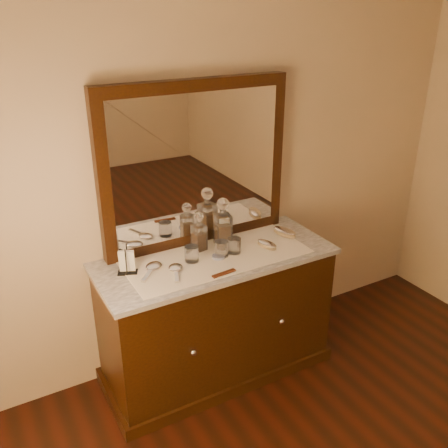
{
  "coord_description": "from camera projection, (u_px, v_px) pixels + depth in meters",
  "views": [
    {
      "loc": [
        -1.22,
        -0.33,
        2.24
      ],
      "look_at": [
        0.0,
        1.85,
        1.1
      ],
      "focal_mm": 39.39,
      "sensor_mm": 36.0,
      "label": 1
    }
  ],
  "objects": [
    {
      "name": "knob_left",
      "position": [
        193.0,
        352.0,
        2.74
      ],
      "size": [
        0.04,
        0.04,
        0.04
      ],
      "primitive_type": "sphere",
      "color": "silver",
      "rests_on": "dresser_cabinet"
    },
    {
      "name": "marble_top",
      "position": [
        216.0,
        258.0,
        2.94
      ],
      "size": [
        1.44,
        0.59,
        0.03
      ],
      "primitive_type": "cube",
      "color": "white",
      "rests_on": "dresser_cabinet"
    },
    {
      "name": "comb",
      "position": [
        224.0,
        273.0,
        2.73
      ],
      "size": [
        0.15,
        0.04,
        0.01
      ],
      "primitive_type": "cube",
      "rotation": [
        0.0,
        0.0,
        0.09
      ],
      "color": "maroon",
      "rests_on": "lace_runner"
    },
    {
      "name": "decanter_left",
      "position": [
        199.0,
        235.0,
        2.97
      ],
      "size": [
        0.08,
        0.08,
        0.25
      ],
      "color": "#8C5014",
      "rests_on": "lace_runner"
    },
    {
      "name": "dresser_cabinet",
      "position": [
        216.0,
        317.0,
        3.12
      ],
      "size": [
        1.4,
        0.55,
        0.82
      ],
      "primitive_type": "cube",
      "color": "black",
      "rests_on": "floor"
    },
    {
      "name": "lace_runner",
      "position": [
        217.0,
        257.0,
        2.92
      ],
      "size": [
        1.1,
        0.45,
        0.0
      ],
      "primitive_type": "cube",
      "color": "white",
      "rests_on": "marble_top"
    },
    {
      "name": "hand_mirror_outer",
      "position": [
        153.0,
        268.0,
        2.78
      ],
      "size": [
        0.19,
        0.21,
        0.02
      ],
      "color": "silver",
      "rests_on": "lace_runner"
    },
    {
      "name": "dresser_plinth",
      "position": [
        217.0,
        363.0,
        3.27
      ],
      "size": [
        1.46,
        0.59,
        0.08
      ],
      "primitive_type": "cube",
      "color": "black",
      "rests_on": "floor"
    },
    {
      "name": "tumblers",
      "position": [
        216.0,
        249.0,
        2.91
      ],
      "size": [
        0.35,
        0.11,
        0.09
      ],
      "color": "white",
      "rests_on": "lace_runner"
    },
    {
      "name": "brush_near",
      "position": [
        267.0,
        245.0,
        3.02
      ],
      "size": [
        0.1,
        0.16,
        0.04
      ],
      "color": "tan",
      "rests_on": "lace_runner"
    },
    {
      "name": "brush_far",
      "position": [
        285.0,
        232.0,
        3.18
      ],
      "size": [
        0.12,
        0.19,
        0.05
      ],
      "color": "tan",
      "rests_on": "lace_runner"
    },
    {
      "name": "mirror_glass",
      "position": [
        198.0,
        166.0,
        2.9
      ],
      "size": [
        1.06,
        0.01,
        0.86
      ],
      "primitive_type": "cube",
      "color": "white",
      "rests_on": "marble_top"
    },
    {
      "name": "decanter_right",
      "position": [
        223.0,
        227.0,
        3.01
      ],
      "size": [
        0.11,
        0.11,
        0.31
      ],
      "color": "#8C5014",
      "rests_on": "lace_runner"
    },
    {
      "name": "pin_dish",
      "position": [
        218.0,
        257.0,
        2.91
      ],
      "size": [
        0.09,
        0.09,
        0.01
      ],
      "primitive_type": "cylinder",
      "rotation": [
        0.0,
        0.0,
        0.15
      ],
      "color": "silver",
      "rests_on": "lace_runner"
    },
    {
      "name": "napkin_rack",
      "position": [
        127.0,
        263.0,
        2.73
      ],
      "size": [
        0.13,
        0.1,
        0.16
      ],
      "color": "black",
      "rests_on": "marble_top"
    },
    {
      "name": "mirror_frame",
      "position": [
        196.0,
        165.0,
        2.93
      ],
      "size": [
        1.2,
        0.08,
        1.0
      ],
      "primitive_type": "cube",
      "color": "black",
      "rests_on": "marble_top"
    },
    {
      "name": "knob_right",
      "position": [
        281.0,
        321.0,
        3.01
      ],
      "size": [
        0.04,
        0.04,
        0.04
      ],
      "primitive_type": "sphere",
      "color": "silver",
      "rests_on": "dresser_cabinet"
    },
    {
      "name": "hand_mirror_inner",
      "position": [
        176.0,
        269.0,
        2.77
      ],
      "size": [
        0.12,
        0.21,
        0.02
      ],
      "color": "silver",
      "rests_on": "lace_runner"
    }
  ]
}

